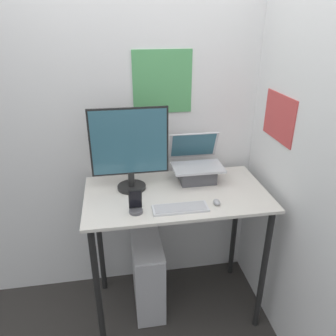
{
  "coord_description": "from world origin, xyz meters",
  "views": [
    {
      "loc": [
        -0.36,
        -1.5,
        2.02
      ],
      "look_at": [
        -0.06,
        0.32,
        1.17
      ],
      "focal_mm": 35.0,
      "sensor_mm": 36.0,
      "label": 1
    }
  ],
  "objects_px": {
    "cell_phone": "(136,206)",
    "computer_tower": "(148,273)",
    "monitor": "(130,149)",
    "mouse": "(217,202)",
    "laptop": "(197,169)",
    "keyboard": "(180,208)"
  },
  "relations": [
    {
      "from": "laptop",
      "to": "monitor",
      "type": "height_order",
      "value": "monitor"
    },
    {
      "from": "computer_tower",
      "to": "monitor",
      "type": "bearing_deg",
      "value": 146.85
    },
    {
      "from": "laptop",
      "to": "cell_phone",
      "type": "distance_m",
      "value": 0.56
    },
    {
      "from": "keyboard",
      "to": "cell_phone",
      "type": "bearing_deg",
      "value": 176.65
    },
    {
      "from": "laptop",
      "to": "cell_phone",
      "type": "relative_size",
      "value": 2.31
    },
    {
      "from": "keyboard",
      "to": "computer_tower",
      "type": "distance_m",
      "value": 0.77
    },
    {
      "from": "monitor",
      "to": "keyboard",
      "type": "xyz_separation_m",
      "value": [
        0.27,
        -0.31,
        -0.27
      ]
    },
    {
      "from": "laptop",
      "to": "mouse",
      "type": "height_order",
      "value": "laptop"
    },
    {
      "from": "monitor",
      "to": "mouse",
      "type": "xyz_separation_m",
      "value": [
        0.49,
        -0.29,
        -0.26
      ]
    },
    {
      "from": "cell_phone",
      "to": "computer_tower",
      "type": "xyz_separation_m",
      "value": [
        0.08,
        0.24,
        -0.74
      ]
    },
    {
      "from": "mouse",
      "to": "computer_tower",
      "type": "height_order",
      "value": "mouse"
    },
    {
      "from": "keyboard",
      "to": "computer_tower",
      "type": "xyz_separation_m",
      "value": [
        -0.18,
        0.26,
        -0.71
      ]
    },
    {
      "from": "keyboard",
      "to": "mouse",
      "type": "height_order",
      "value": "mouse"
    },
    {
      "from": "laptop",
      "to": "computer_tower",
      "type": "distance_m",
      "value": 0.87
    },
    {
      "from": "cell_phone",
      "to": "laptop",
      "type": "bearing_deg",
      "value": 37.07
    },
    {
      "from": "laptop",
      "to": "keyboard",
      "type": "distance_m",
      "value": 0.41
    },
    {
      "from": "laptop",
      "to": "keyboard",
      "type": "xyz_separation_m",
      "value": [
        -0.19,
        -0.35,
        -0.08
      ]
    },
    {
      "from": "laptop",
      "to": "monitor",
      "type": "bearing_deg",
      "value": -174.89
    },
    {
      "from": "keyboard",
      "to": "computer_tower",
      "type": "relative_size",
      "value": 0.57
    },
    {
      "from": "monitor",
      "to": "cell_phone",
      "type": "relative_size",
      "value": 3.68
    },
    {
      "from": "cell_phone",
      "to": "computer_tower",
      "type": "height_order",
      "value": "cell_phone"
    },
    {
      "from": "mouse",
      "to": "monitor",
      "type": "bearing_deg",
      "value": 149.52
    }
  ]
}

